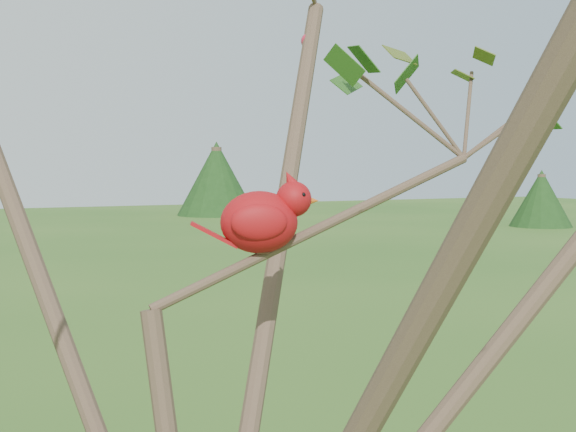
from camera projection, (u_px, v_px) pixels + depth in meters
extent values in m
sphere|color=red|center=(309.00, 41.00, 1.84)|extent=(0.04, 0.04, 0.04)
sphere|color=red|center=(499.00, 180.00, 1.39)|extent=(0.04, 0.04, 0.04)
ellipsoid|color=#B40F11|center=(259.00, 222.00, 1.24)|extent=(0.16, 0.14, 0.11)
sphere|color=#B40F11|center=(294.00, 199.00, 1.24)|extent=(0.08, 0.08, 0.06)
cone|color=#B40F11|center=(291.00, 181.00, 1.24)|extent=(0.05, 0.04, 0.05)
cone|color=#D85914|center=(311.00, 201.00, 1.25)|extent=(0.03, 0.03, 0.02)
ellipsoid|color=black|center=(305.00, 201.00, 1.25)|extent=(0.03, 0.04, 0.03)
cube|color=#B40F11|center=(214.00, 235.00, 1.23)|extent=(0.09, 0.05, 0.05)
ellipsoid|color=#B40F11|center=(254.00, 219.00, 1.28)|extent=(0.10, 0.06, 0.06)
ellipsoid|color=#B40F11|center=(259.00, 222.00, 1.19)|extent=(0.10, 0.06, 0.06)
cylinder|color=#422F23|center=(217.00, 181.00, 32.97)|extent=(0.47, 0.47, 3.12)
cone|color=#173713|center=(217.00, 178.00, 32.96)|extent=(3.63, 3.63, 3.38)
cylinder|color=#422F23|center=(541.00, 200.00, 26.63)|extent=(0.29, 0.29, 1.94)
cone|color=#173713|center=(541.00, 198.00, 26.63)|extent=(2.27, 2.27, 2.10)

